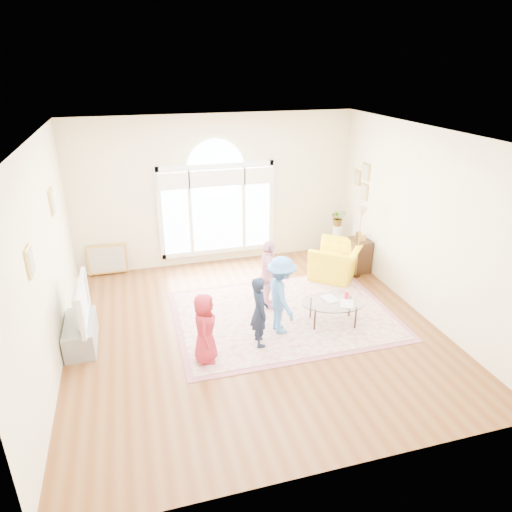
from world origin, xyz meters
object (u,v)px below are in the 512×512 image
object	(u,v)px
armchair	(337,261)
area_rug	(284,315)
television	(76,303)
tv_console	(81,334)
coffee_table	(333,303)

from	to	relation	value
armchair	area_rug	bearing A→B (deg)	-12.32
television	area_rug	bearing A→B (deg)	-0.14
television	armchair	distance (m)	5.11
television	armchair	world-z (taller)	television
area_rug	television	size ratio (longest dim) A/B	3.08
area_rug	tv_console	bearing A→B (deg)	179.86
television	coffee_table	world-z (taller)	television
television	armchair	bearing A→B (deg)	13.85
area_rug	television	world-z (taller)	television
area_rug	coffee_table	distance (m)	0.94
area_rug	armchair	bearing A→B (deg)	37.96
television	armchair	xyz separation A→B (m)	(4.94, 1.22, -0.41)
television	tv_console	bearing A→B (deg)	180.00
area_rug	armchair	world-z (taller)	armchair
tv_console	armchair	size ratio (longest dim) A/B	0.93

